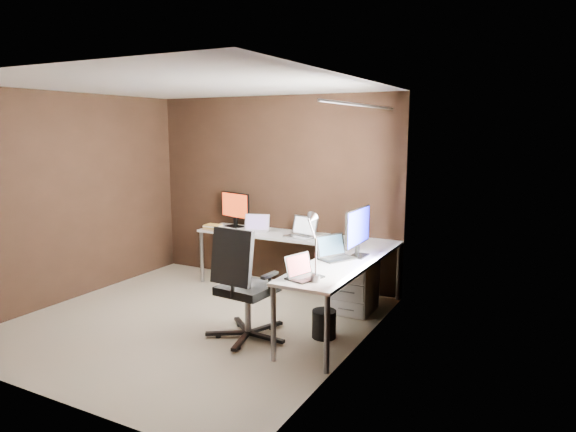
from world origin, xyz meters
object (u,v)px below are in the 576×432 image
object	(u,v)px
laptop_black_small	(302,273)
office_chair	(245,306)
monitor_right	(358,229)
wastebasket	(324,324)
laptop_black_big	(334,253)
laptop_silver	(302,232)
laptop_white	(256,228)
book_stack	(213,227)
drawer_pedestal	(355,285)
desk_lamp	(312,237)
monitor_left	(235,208)

from	to	relation	value
laptop_black_small	office_chair	world-z (taller)	office_chair
monitor_right	wastebasket	size ratio (longest dim) A/B	2.26
laptop_black_big	wastebasket	xyz separation A→B (m)	(0.05, -0.35, -0.64)
laptop_silver	laptop_white	bearing A→B (deg)	-168.13
book_stack	office_chair	size ratio (longest dim) A/B	0.22
laptop_silver	drawer_pedestal	bearing A→B (deg)	-7.82
laptop_black_big	desk_lamp	bearing A→B (deg)	-143.69
monitor_right	book_stack	bearing A→B (deg)	78.69
desk_lamp	drawer_pedestal	bearing A→B (deg)	86.34
monitor_left	office_chair	distance (m)	2.24
laptop_black_big	laptop_black_small	xyz separation A→B (m)	(0.02, -0.80, -0.01)
laptop_silver	desk_lamp	bearing A→B (deg)	-48.28
laptop_white	laptop_black_small	xyz separation A→B (m)	(1.48, -1.62, -0.00)
desk_lamp	office_chair	size ratio (longest dim) A/B	0.53
monitor_left	monitor_right	bearing A→B (deg)	-4.70
laptop_silver	desk_lamp	size ratio (longest dim) A/B	0.70
laptop_black_big	book_stack	size ratio (longest dim) A/B	1.75
monitor_left	laptop_black_small	bearing A→B (deg)	-26.83
laptop_white	monitor_left	bearing A→B (deg)	140.94
monitor_right	laptop_silver	size ratio (longest dim) A/B	1.48
office_chair	laptop_white	bearing A→B (deg)	122.25
book_stack	desk_lamp	size ratio (longest dim) A/B	0.42
monitor_right	laptop_black_small	size ratio (longest dim) A/B	1.73
desk_lamp	wastebasket	size ratio (longest dim) A/B	2.17
monitor_right	wastebasket	bearing A→B (deg)	166.74
laptop_white	wastebasket	size ratio (longest dim) A/B	1.39
laptop_white	book_stack	xyz separation A→B (m)	(-0.57, -0.17, -0.01)
desk_lamp	wastebasket	xyz separation A→B (m)	(-0.07, 0.43, -0.97)
laptop_silver	wastebasket	bearing A→B (deg)	-42.16
laptop_white	wastebasket	xyz separation A→B (m)	(1.51, -1.18, -0.64)
office_chair	book_stack	bearing A→B (deg)	139.44
laptop_black_big	desk_lamp	size ratio (longest dim) A/B	0.74
laptop_black_small	book_stack	bearing A→B (deg)	71.73
monitor_right	book_stack	size ratio (longest dim) A/B	2.48
laptop_white	laptop_black_big	xyz separation A→B (m)	(1.46, -0.83, 0.00)
laptop_white	book_stack	distance (m)	0.60
laptop_black_small	office_chair	bearing A→B (deg)	102.43
monitor_right	laptop_white	size ratio (longest dim) A/B	1.63
laptop_white	office_chair	bearing A→B (deg)	-81.28
laptop_black_big	wastebasket	bearing A→B (deg)	-144.22
laptop_silver	office_chair	xyz separation A→B (m)	(0.15, -1.56, -0.45)
laptop_white	office_chair	distance (m)	1.83
drawer_pedestal	book_stack	size ratio (longest dim) A/B	2.35
laptop_black_small	desk_lamp	distance (m)	0.35
monitor_left	laptop_silver	xyz separation A→B (m)	(1.10, -0.16, -0.21)
laptop_silver	office_chair	world-z (taller)	office_chair
book_stack	laptop_black_big	bearing A→B (deg)	-18.02
book_stack	wastebasket	size ratio (longest dim) A/B	0.91
laptop_black_small	laptop_white	bearing A→B (deg)	59.45
laptop_black_big	book_stack	bearing A→B (deg)	100.10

